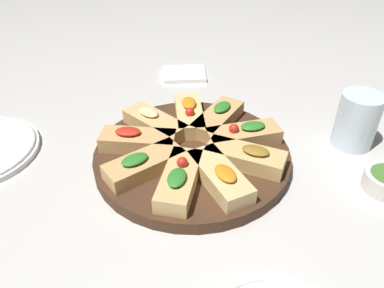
# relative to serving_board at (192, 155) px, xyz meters

# --- Properties ---
(ground_plane) EXTENTS (3.00, 3.00, 0.00)m
(ground_plane) POSITION_rel_serving_board_xyz_m (0.00, 0.00, -0.01)
(ground_plane) COLOR beige
(serving_board) EXTENTS (0.36, 0.36, 0.02)m
(serving_board) POSITION_rel_serving_board_xyz_m (0.00, 0.00, 0.00)
(serving_board) COLOR #422819
(serving_board) RESTS_ON ground_plane
(focaccia_slice_0) EXTENTS (0.13, 0.13, 0.04)m
(focaccia_slice_0) POSITION_rel_serving_board_xyz_m (0.07, -0.07, 0.03)
(focaccia_slice_0) COLOR tan
(focaccia_slice_0) RESTS_ON serving_board
(focaccia_slice_1) EXTENTS (0.14, 0.07, 0.04)m
(focaccia_slice_1) POSITION_rel_serving_board_xyz_m (0.10, -0.02, 0.03)
(focaccia_slice_1) COLOR tan
(focaccia_slice_1) RESTS_ON serving_board
(focaccia_slice_2) EXTENTS (0.14, 0.12, 0.04)m
(focaccia_slice_2) POSITION_rel_serving_board_xyz_m (0.08, 0.06, 0.03)
(focaccia_slice_2) COLOR tan
(focaccia_slice_2) RESTS_ON serving_board
(focaccia_slice_3) EXTENTS (0.08, 0.14, 0.04)m
(focaccia_slice_3) POSITION_rel_serving_board_xyz_m (0.03, 0.10, 0.03)
(focaccia_slice_3) COLOR tan
(focaccia_slice_3) RESTS_ON serving_board
(focaccia_slice_4) EXTENTS (0.10, 0.15, 0.04)m
(focaccia_slice_4) POSITION_rel_serving_board_xyz_m (-0.04, 0.09, 0.03)
(focaccia_slice_4) COLOR #DBB775
(focaccia_slice_4) RESTS_ON serving_board
(focaccia_slice_5) EXTENTS (0.14, 0.11, 0.04)m
(focaccia_slice_5) POSITION_rel_serving_board_xyz_m (-0.09, 0.04, 0.03)
(focaccia_slice_5) COLOR tan
(focaccia_slice_5) RESTS_ON serving_board
(focaccia_slice_6) EXTENTS (0.14, 0.08, 0.04)m
(focaccia_slice_6) POSITION_rel_serving_board_xyz_m (-0.10, -0.02, 0.03)
(focaccia_slice_6) COLOR tan
(focaccia_slice_6) RESTS_ON serving_board
(focaccia_slice_7) EXTENTS (0.12, 0.14, 0.04)m
(focaccia_slice_7) POSITION_rel_serving_board_xyz_m (-0.06, -0.08, 0.03)
(focaccia_slice_7) COLOR tan
(focaccia_slice_7) RESTS_ON serving_board
(focaccia_slice_8) EXTENTS (0.06, 0.14, 0.04)m
(focaccia_slice_8) POSITION_rel_serving_board_xyz_m (0.00, -0.10, 0.03)
(focaccia_slice_8) COLOR #DBB775
(focaccia_slice_8) RESTS_ON serving_board
(water_glass) EXTENTS (0.08, 0.08, 0.11)m
(water_glass) POSITION_rel_serving_board_xyz_m (-0.32, -0.04, 0.04)
(water_glass) COLOR silver
(water_glass) RESTS_ON ground_plane
(napkin_stack) EXTENTS (0.11, 0.09, 0.01)m
(napkin_stack) POSITION_rel_serving_board_xyz_m (0.00, -0.36, -0.01)
(napkin_stack) COLOR white
(napkin_stack) RESTS_ON ground_plane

